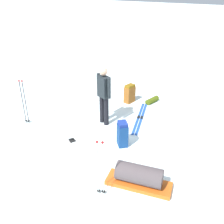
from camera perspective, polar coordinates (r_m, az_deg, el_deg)
name	(u,v)px	position (r m, az deg, el deg)	size (l,w,h in m)	color
ground_plane	(112,135)	(7.10, 0.00, -5.01)	(80.00, 80.00, 0.00)	white
skier_standing	(104,93)	(7.22, -1.82, 4.15)	(0.53, 0.34, 1.70)	black
ski_pair_near	(72,141)	(6.90, -8.80, -6.33)	(1.06, 1.57, 0.05)	silver
ski_pair_far	(140,118)	(7.94, 6.20, -1.28)	(0.61, 1.98, 0.05)	#2350AD
backpack_large_dark	(122,134)	(6.52, 2.33, -4.88)	(0.38, 0.39, 0.67)	navy
backpack_bright	(130,94)	(8.81, 3.92, 4.05)	(0.32, 0.41, 0.63)	#91521D
ski_poles_planted_near	(24,100)	(7.74, -18.93, 2.56)	(0.15, 0.09, 1.34)	black
ski_poles_planted_far	(100,166)	(4.94, -2.59, -11.77)	(0.17, 0.10, 1.26)	#ACBFBD
gear_sled	(139,177)	(5.45, 5.99, -14.04)	(1.40, 0.64, 0.49)	orange
sleeping_mat_rolled	(152,100)	(8.94, 8.86, 2.59)	(0.18, 0.18, 0.55)	#4F6014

